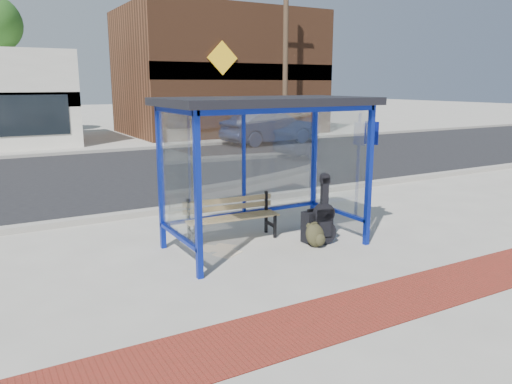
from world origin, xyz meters
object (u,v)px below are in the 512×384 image
guitar_bag (324,220)px  suitcase (312,227)px  bench (231,215)px  parked_car (270,127)px  backpack (316,235)px  fire_hydrant (311,130)px

guitar_bag → suitcase: bearing=129.4°
bench → parked_car: (7.81, 11.63, 0.30)m
guitar_bag → suitcase: 0.26m
bench → backpack: size_ratio=4.06×
bench → suitcase: size_ratio=2.83×
parked_car → fire_hydrant: parked_car is taller
suitcase → bench: bearing=139.7°
guitar_bag → backpack: bearing=-152.6°
guitar_bag → parked_car: size_ratio=0.26×
bench → fire_hydrant: 16.98m
backpack → fire_hydrant: fire_hydrant is taller
bench → fire_hydrant: (10.98, 12.95, -0.04)m
guitar_bag → parked_car: parked_car is taller
bench → backpack: bench is taller
backpack → parked_car: parked_car is taller
suitcase → parked_car: parked_car is taller
parked_car → fire_hydrant: (3.18, 1.32, -0.34)m
fire_hydrant → guitar_bag: bearing=-125.0°
guitar_bag → suitcase: (-0.09, 0.19, -0.15)m
guitar_bag → fire_hydrant: 17.02m
bench → guitar_bag: size_ratio=1.45×
bench → parked_car: size_ratio=0.37×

